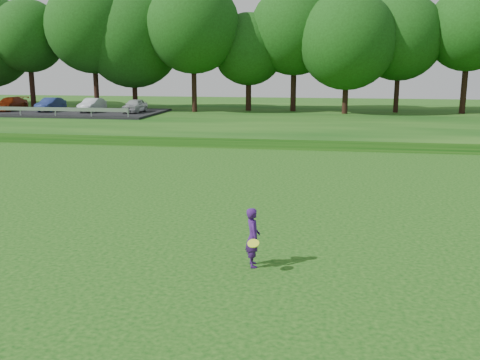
# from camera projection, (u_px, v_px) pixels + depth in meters

# --- Properties ---
(ground) EXTENTS (140.00, 140.00, 0.00)m
(ground) POSITION_uv_depth(u_px,v_px,m) (200.00, 267.00, 13.20)
(ground) COLOR #0C3F0D
(ground) RESTS_ON ground
(berm) EXTENTS (130.00, 30.00, 0.60)m
(berm) POSITION_uv_depth(u_px,v_px,m) (295.00, 119.00, 45.90)
(berm) COLOR #0C3F0D
(berm) RESTS_ON ground
(walking_path) EXTENTS (130.00, 1.60, 0.04)m
(walking_path) POSITION_uv_depth(u_px,v_px,m) (279.00, 147.00, 32.47)
(walking_path) COLOR gray
(walking_path) RESTS_ON ground
(treeline) EXTENTS (104.00, 7.00, 15.00)m
(treeline) POSITION_uv_depth(u_px,v_px,m) (299.00, 28.00, 48.10)
(treeline) COLOR #153C0D
(treeline) RESTS_ON berm
(parking_lot) EXTENTS (24.00, 9.00, 1.38)m
(parking_lot) POSITION_uv_depth(u_px,v_px,m) (23.00, 108.00, 48.62)
(parking_lot) COLOR black
(parking_lot) RESTS_ON berm
(woman) EXTENTS (0.50, 0.91, 1.49)m
(woman) POSITION_uv_depth(u_px,v_px,m) (253.00, 237.00, 13.15)
(woman) COLOR #3D1665
(woman) RESTS_ON ground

